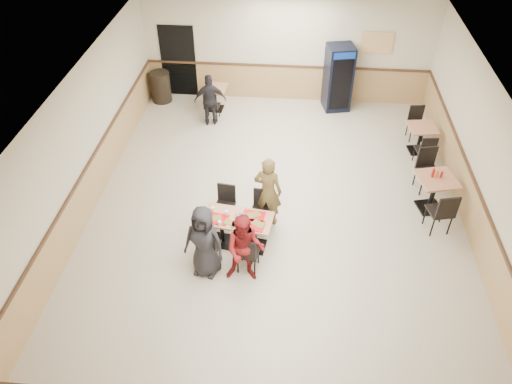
# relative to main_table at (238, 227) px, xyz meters

# --- Properties ---
(ground) EXTENTS (10.00, 10.00, 0.00)m
(ground) POSITION_rel_main_table_xyz_m (0.70, 1.10, -0.48)
(ground) COLOR beige
(ground) RESTS_ON ground
(room_shell) EXTENTS (10.00, 10.00, 10.00)m
(room_shell) POSITION_rel_main_table_xyz_m (2.47, 3.65, 0.10)
(room_shell) COLOR silver
(room_shell) RESTS_ON ground
(main_table) EXTENTS (1.41, 0.83, 0.72)m
(main_table) POSITION_rel_main_table_xyz_m (0.00, 0.00, 0.00)
(main_table) COLOR black
(main_table) RESTS_ON ground
(main_chairs) EXTENTS (1.37, 1.70, 0.91)m
(main_chairs) POSITION_rel_main_table_xyz_m (-0.05, 0.01, -0.02)
(main_chairs) COLOR black
(main_chairs) RESTS_ON ground
(diner_woman_left) EXTENTS (0.85, 0.64, 1.55)m
(diner_woman_left) POSITION_rel_main_table_xyz_m (-0.53, -0.75, 0.30)
(diner_woman_left) COLOR black
(diner_woman_left) RESTS_ON ground
(diner_woman_right) EXTENTS (0.73, 0.57, 1.50)m
(diner_woman_right) POSITION_rel_main_table_xyz_m (0.23, -0.85, 0.28)
(diner_woman_right) COLOR maroon
(diner_woman_right) RESTS_ON ground
(diner_man_opposite) EXTENTS (0.65, 0.49, 1.62)m
(diner_man_opposite) POSITION_rel_main_table_xyz_m (0.53, 0.75, 0.33)
(diner_man_opposite) COLOR brown
(diner_man_opposite) RESTS_ON ground
(lone_diner) EXTENTS (0.89, 0.50, 1.43)m
(lone_diner) POSITION_rel_main_table_xyz_m (-1.25, 4.52, 0.24)
(lone_diner) COLOR black
(lone_diner) RESTS_ON ground
(tabletop_clutter) EXTENTS (1.19, 0.63, 0.12)m
(tabletop_clutter) POSITION_rel_main_table_xyz_m (0.00, -0.07, 0.26)
(tabletop_clutter) COLOR red
(tabletop_clutter) RESTS_ON main_table
(side_table_near) EXTENTS (0.93, 0.93, 0.82)m
(side_table_near) POSITION_rel_main_table_xyz_m (4.04, 1.46, 0.07)
(side_table_near) COLOR black
(side_table_near) RESTS_ON ground
(side_table_near_chair_south) EXTENTS (0.58, 0.58, 1.04)m
(side_table_near_chair_south) POSITION_rel_main_table_xyz_m (4.04, 0.80, 0.05)
(side_table_near_chair_south) COLOR black
(side_table_near_chair_south) RESTS_ON ground
(side_table_near_chair_north) EXTENTS (0.58, 0.58, 1.04)m
(side_table_near_chair_north) POSITION_rel_main_table_xyz_m (4.04, 2.12, 0.05)
(side_table_near_chair_north) COLOR black
(side_table_near_chair_north) RESTS_ON ground
(side_table_far) EXTENTS (0.75, 0.75, 0.71)m
(side_table_far) POSITION_rel_main_table_xyz_m (4.13, 3.66, -0.00)
(side_table_far) COLOR black
(side_table_far) RESTS_ON ground
(side_table_far_chair_south) EXTENTS (0.47, 0.47, 0.90)m
(side_table_far_chair_south) POSITION_rel_main_table_xyz_m (4.13, 3.09, -0.02)
(side_table_far_chair_south) COLOR black
(side_table_far_chair_south) RESTS_ON ground
(side_table_far_chair_north) EXTENTS (0.47, 0.47, 0.90)m
(side_table_far_chair_north) POSITION_rel_main_table_xyz_m (4.13, 4.23, -0.02)
(side_table_far_chair_north) COLOR black
(side_table_far_chair_north) RESTS_ON ground
(condiment_caddy) EXTENTS (0.23, 0.06, 0.20)m
(condiment_caddy) POSITION_rel_main_table_xyz_m (4.01, 1.51, 0.44)
(condiment_caddy) COLOR red
(condiment_caddy) RESTS_ON side_table_near
(back_table) EXTENTS (0.69, 0.69, 0.69)m
(back_table) POSITION_rel_main_table_xyz_m (-1.25, 5.30, -0.02)
(back_table) COLOR black
(back_table) RESTS_ON ground
(back_table_chair_lone) EXTENTS (0.43, 0.43, 0.87)m
(back_table_chair_lone) POSITION_rel_main_table_xyz_m (-1.25, 4.75, -0.04)
(back_table_chair_lone) COLOR black
(back_table_chair_lone) RESTS_ON ground
(pepsi_cooler) EXTENTS (0.82, 0.83, 1.83)m
(pepsi_cooler) POSITION_rel_main_table_xyz_m (2.14, 5.69, 0.44)
(pepsi_cooler) COLOR black
(pepsi_cooler) RESTS_ON ground
(trash_bin) EXTENTS (0.56, 0.56, 0.88)m
(trash_bin) POSITION_rel_main_table_xyz_m (-2.88, 5.65, -0.03)
(trash_bin) COLOR black
(trash_bin) RESTS_ON ground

